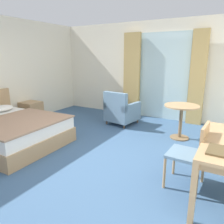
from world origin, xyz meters
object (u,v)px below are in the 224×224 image
object	(u,v)px
desk_chair	(192,152)
nightstand	(31,112)
closed_book	(217,150)
armchair_by_window	(121,111)
round_cafe_table	(181,114)
bed	(7,130)

from	to	relation	value
desk_chair	nightstand	bearing A→B (deg)	166.46
nightstand	closed_book	bearing A→B (deg)	-17.21
armchair_by_window	round_cafe_table	distance (m)	1.61
closed_book	round_cafe_table	distance (m)	2.34
desk_chair	closed_book	distance (m)	0.55
bed	nightstand	xyz separation A→B (m)	(-0.85, 1.31, -0.02)
nightstand	closed_book	distance (m)	4.90
desk_chair	round_cafe_table	bearing A→B (deg)	107.09
nightstand	desk_chair	bearing A→B (deg)	-13.54
bed	closed_book	bearing A→B (deg)	-1.93
bed	closed_book	world-z (taller)	bed
armchair_by_window	round_cafe_table	world-z (taller)	armchair_by_window
nightstand	closed_book	world-z (taller)	closed_book
bed	round_cafe_table	xyz separation A→B (m)	(2.96, 2.04, 0.26)
bed	nightstand	world-z (taller)	bed
armchair_by_window	round_cafe_table	size ratio (longest dim) A/B	1.18
bed	armchair_by_window	xyz separation A→B (m)	(1.38, 2.31, 0.06)
nightstand	desk_chair	xyz separation A→B (m)	(4.36, -1.05, 0.25)
closed_book	armchair_by_window	bearing A→B (deg)	136.50
desk_chair	round_cafe_table	distance (m)	1.86
nightstand	desk_chair	world-z (taller)	desk_chair
round_cafe_table	desk_chair	bearing A→B (deg)	-72.91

